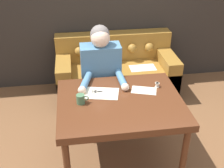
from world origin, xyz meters
name	(u,v)px	position (x,y,z in m)	size (l,w,h in m)	color
ground_plane	(133,163)	(0.00, 0.00, 0.00)	(16.00, 16.00, 0.00)	brown
dining_table	(120,107)	(-0.14, 0.05, 0.70)	(1.16, 0.92, 0.78)	#562D19
couch	(116,73)	(0.04, 1.44, 0.31)	(1.65, 0.78, 0.83)	olive
person	(101,80)	(-0.25, 0.65, 0.66)	(0.50, 0.62, 1.30)	#33281E
pattern_paper_main	(100,93)	(-0.31, 0.20, 0.78)	(0.39, 0.29, 0.00)	beige
pattern_paper_offcut	(144,90)	(0.12, 0.19, 0.78)	(0.27, 0.21, 0.00)	beige
scissors	(100,92)	(-0.31, 0.22, 0.78)	(0.23, 0.10, 0.01)	silver
mug	(81,99)	(-0.50, 0.06, 0.82)	(0.11, 0.08, 0.09)	#47704C
thread_spool	(157,85)	(0.27, 0.24, 0.80)	(0.04, 0.04, 0.05)	beige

